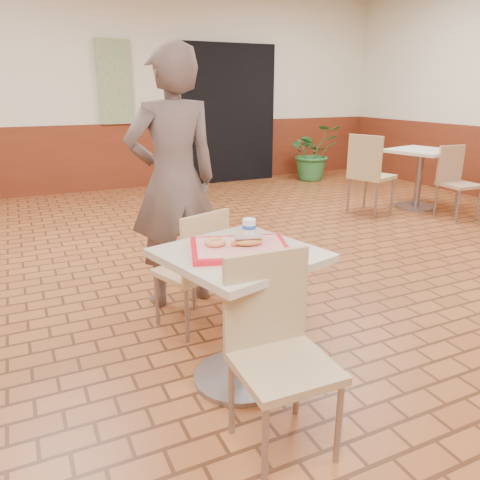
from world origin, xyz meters
name	(u,v)px	position (x,y,z in m)	size (l,w,h in m)	color
room_shell	(367,91)	(0.00, 0.00, 1.50)	(8.01, 10.01, 3.01)	brown
wainscot_band	(355,242)	(0.00, 0.00, 0.50)	(8.00, 10.00, 1.00)	#632613
corridor_doorway	(228,115)	(1.20, 4.88, 1.10)	(1.60, 0.22, 2.20)	black
promo_poster	(115,82)	(-0.60, 4.94, 1.60)	(0.50, 0.03, 1.20)	gray
main_table	(240,296)	(-1.10, -0.45, 0.50)	(0.70, 0.70, 0.74)	#C2B89C
chair_main_front	(277,343)	(-1.14, -0.91, 0.48)	(0.41, 0.41, 0.86)	tan
chair_main_back	(196,265)	(-1.10, 0.19, 0.45)	(0.47, 0.47, 0.80)	#D9BA82
customer	(174,181)	(-1.08, 0.66, 0.90)	(0.66, 0.43, 1.80)	brown
serving_tray	(240,249)	(-1.10, -0.45, 0.75)	(0.48, 0.37, 0.03)	red
ring_donut	(215,242)	(-1.20, -0.39, 0.79)	(0.11, 0.11, 0.03)	#EA8B55
long_john_donut	(247,241)	(-1.06, -0.46, 0.79)	(0.17, 0.12, 0.05)	#CA873B
paper_cup	(249,227)	(-0.98, -0.32, 0.82)	(0.07, 0.07, 0.09)	white
second_table	(420,169)	(2.67, 2.04, 0.52)	(0.73, 0.73, 0.77)	beige
chair_second_left	(369,171)	(1.85, 2.07, 0.55)	(0.58, 0.58, 0.99)	tan
chair_second_front	(456,178)	(2.74, 1.54, 0.48)	(0.41, 0.41, 0.86)	tan
potted_plant	(313,152)	(2.55, 4.34, 0.47)	(0.85, 0.73, 0.94)	#2D7034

